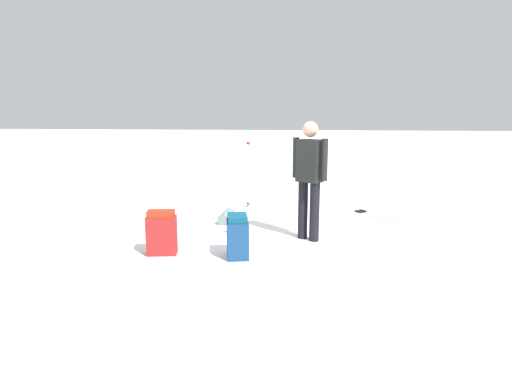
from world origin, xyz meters
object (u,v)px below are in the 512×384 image
ski_poles_planted_near (248,171)px  sleeping_mat_rolled (226,216)px  thermos_bottle (232,226)px  backpack_bright (238,237)px  backpack_large_dark (162,233)px  ski_pair_near (361,212)px  skier_standing (309,175)px

ski_poles_planted_near → sleeping_mat_rolled: bearing=169.3°
thermos_bottle → backpack_bright: bearing=-167.2°
ski_poles_planted_near → thermos_bottle: (-1.98, 0.01, -0.58)m
backpack_large_dark → backpack_bright: (-0.01, -0.99, -0.01)m
thermos_bottle → ski_poles_planted_near: bearing=-0.2°
ski_pair_near → ski_poles_planted_near: size_ratio=1.22×
ski_poles_planted_near → backpack_bright: bearing=-175.7°
sleeping_mat_rolled → ski_poles_planted_near: bearing=-10.7°
skier_standing → sleeping_mat_rolled: bearing=56.1°
sleeping_mat_rolled → thermos_bottle: thermos_bottle is taller
backpack_large_dark → backpack_bright: 0.99m
thermos_bottle → backpack_large_dark: bearing=143.4°
backpack_large_dark → sleeping_mat_rolled: (1.78, -0.54, -0.20)m
backpack_bright → sleeping_mat_rolled: (1.79, 0.46, -0.18)m
backpack_large_dark → backpack_bright: size_ratio=1.05×
backpack_large_dark → ski_poles_planted_near: (3.00, -0.77, 0.42)m
skier_standing → ski_pair_near: 2.25m
ski_poles_planted_near → sleeping_mat_rolled: (-1.22, 0.23, -0.62)m
skier_standing → backpack_bright: size_ratio=3.07×
skier_standing → ski_poles_planted_near: skier_standing is taller
skier_standing → backpack_large_dark: (-0.86, 1.90, -0.67)m
ski_pair_near → backpack_large_dark: bearing=132.4°
skier_standing → backpack_bright: bearing=134.0°
ski_pair_near → ski_poles_planted_near: bearing=80.5°
ski_pair_near → backpack_bright: size_ratio=2.79×
skier_standing → thermos_bottle: skier_standing is taller
backpack_bright → thermos_bottle: bearing=12.8°
backpack_bright → thermos_bottle: (1.03, 0.23, -0.14)m
skier_standing → thermos_bottle: bearing=82.1°
ski_poles_planted_near → sleeping_mat_rolled: size_ratio=2.31×
skier_standing → backpack_bright: skier_standing is taller
ski_pair_near → thermos_bottle: (-1.62, 2.13, 0.12)m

